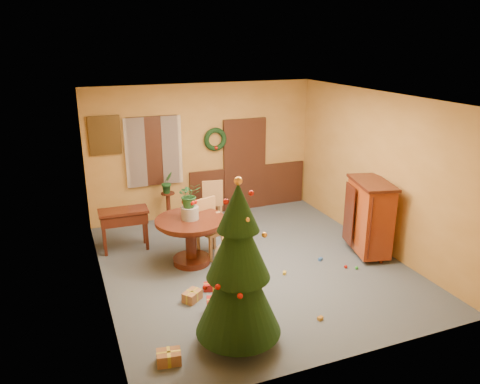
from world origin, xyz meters
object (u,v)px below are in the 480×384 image
writing_desk (124,220)px  sideboard (369,215)px  chair_near (209,225)px  christmas_tree (238,269)px  dining_table (191,232)px

writing_desk → sideboard: size_ratio=0.65×
chair_near → christmas_tree: 2.77m
chair_near → sideboard: bearing=-21.1°
dining_table → sideboard: (3.12, -0.80, 0.16)m
chair_near → christmas_tree: (-0.49, -2.68, 0.51)m
christmas_tree → sideboard: 3.60m
dining_table → writing_desk: bearing=134.7°
chair_near → sideboard: size_ratio=0.76×
chair_near → writing_desk: (-1.41, 0.77, 0.03)m
dining_table → christmas_tree: (-0.07, -2.44, 0.49)m
sideboard → chair_near: bearing=158.9°
dining_table → writing_desk: size_ratio=1.35×
sideboard → writing_desk: bearing=156.3°
sideboard → dining_table: bearing=165.5°
dining_table → christmas_tree: 2.49m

